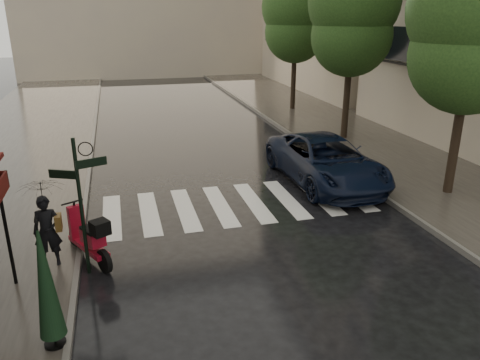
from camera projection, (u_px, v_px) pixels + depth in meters
name	position (u px, v px, depth m)	size (l,w,h in m)	color
ground	(156.00, 352.00, 7.98)	(120.00, 120.00, 0.00)	black
sidewalk_near	(8.00, 163.00, 17.79)	(6.00, 60.00, 0.12)	#38332D
sidewalk_far	(358.00, 138.00, 21.33)	(5.50, 60.00, 0.12)	#38332D
curb_near	(91.00, 156.00, 18.52)	(0.12, 60.00, 0.16)	#595651
curb_far	(301.00, 141.00, 20.66)	(0.12, 60.00, 0.16)	#595651
crosswalk	(237.00, 204.00, 14.15)	(7.85, 3.20, 0.01)	silver
signpost	(80.00, 196.00, 9.80)	(1.17, 0.29, 3.10)	black
tree_near	(475.00, 18.00, 13.03)	(3.80, 3.80, 7.99)	black
tree_mid	(353.00, 9.00, 19.28)	(3.80, 3.80, 8.34)	black
tree_far	(296.00, 12.00, 25.74)	(3.80, 3.80, 8.16)	black
pedestrian_with_umbrella	(42.00, 197.00, 9.99)	(1.00, 1.02, 2.44)	black
scooter	(90.00, 238.00, 10.68)	(1.11, 1.79, 1.30)	black
parked_car	(326.00, 160.00, 15.71)	(2.57, 5.56, 1.55)	black
parasol_back	(45.00, 280.00, 7.56)	(0.44, 0.44, 2.36)	black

